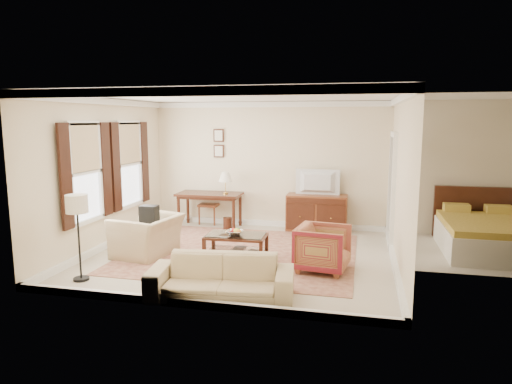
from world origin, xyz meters
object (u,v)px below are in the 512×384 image
at_px(sideboard, 317,213).
at_px(striped_armchair, 323,246).
at_px(club_armchair, 147,229).
at_px(tv, 317,174).
at_px(sofa, 221,271).
at_px(coffee_table, 236,240).
at_px(writing_desk, 210,198).

bearing_deg(sideboard, striped_armchair, -82.37).
xyz_separation_m(sideboard, club_armchair, (-2.86, -2.59, 0.08)).
height_order(tv, striped_armchair, tv).
height_order(sideboard, striped_armchair, striped_armchair).
bearing_deg(sofa, coffee_table, 91.65).
height_order(writing_desk, coffee_table, writing_desk).
bearing_deg(sideboard, tv, -90.00).
bearing_deg(club_armchair, striped_armchair, 95.91).
xyz_separation_m(writing_desk, coffee_table, (1.26, -2.26, -0.35)).
distance_m(sideboard, coffee_table, 2.72).
bearing_deg(writing_desk, coffee_table, -60.79).
height_order(striped_armchair, club_armchair, club_armchair).
bearing_deg(tv, striped_armchair, 97.68).
xyz_separation_m(striped_armchair, club_armchair, (-3.23, 0.16, 0.08)).
height_order(writing_desk, tv, tv).
bearing_deg(coffee_table, tv, 63.48).
bearing_deg(coffee_table, sideboard, 63.67).
relative_size(striped_armchair, sofa, 0.42).
xyz_separation_m(tv, striped_armchair, (0.37, -2.73, -0.87)).
relative_size(sideboard, sofa, 0.66).
distance_m(coffee_table, sofa, 1.83).
relative_size(sideboard, coffee_table, 1.22).
bearing_deg(sideboard, coffee_table, -116.33).
distance_m(striped_armchair, sofa, 1.98).
bearing_deg(club_armchair, coffee_table, 103.86).
height_order(striped_armchair, sofa, striped_armchair).
height_order(sideboard, tv, tv).
bearing_deg(writing_desk, sofa, -69.23).
height_order(sideboard, coffee_table, sideboard).
relative_size(club_armchair, sofa, 0.56).
distance_m(tv, sofa, 4.42).
height_order(coffee_table, club_armchair, club_armchair).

